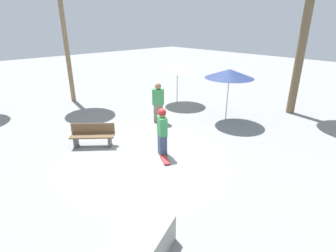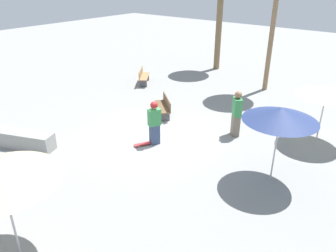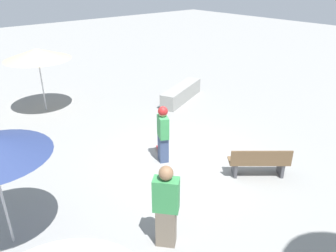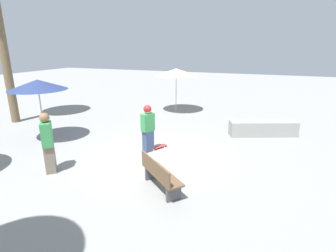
% 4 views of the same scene
% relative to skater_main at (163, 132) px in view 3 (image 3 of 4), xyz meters
% --- Properties ---
extents(ground_plane, '(60.00, 60.00, 0.00)m').
position_rel_skater_main_xyz_m(ground_plane, '(-0.40, -0.34, -0.91)').
color(ground_plane, gray).
extents(skater_main, '(0.51, 0.42, 1.69)m').
position_rel_skater_main_xyz_m(skater_main, '(0.00, 0.00, 0.00)').
color(skater_main, '#38476B').
rests_on(skater_main, ground_plane).
extents(skateboard, '(0.80, 0.55, 0.07)m').
position_rel_skater_main_xyz_m(skateboard, '(0.34, -0.21, -0.86)').
color(skateboard, red).
rests_on(skateboard, ground_plane).
extents(concrete_ledge, '(1.61, 2.80, 0.62)m').
position_rel_skater_main_xyz_m(concrete_ledge, '(3.31, -3.77, -0.60)').
color(concrete_ledge, gray).
rests_on(concrete_ledge, ground_plane).
extents(bench_near, '(1.37, 1.50, 0.85)m').
position_rel_skater_main_xyz_m(bench_near, '(-2.29, -1.42, -0.49)').
color(bench_near, '#47474C').
rests_on(bench_near, ground_plane).
extents(shade_umbrella_tan, '(2.45, 2.45, 2.45)m').
position_rel_skater_main_xyz_m(shade_umbrella_tan, '(6.01, 1.09, 1.33)').
color(shade_umbrella_tan, '#B7B7BC').
rests_on(shade_umbrella_tan, ground_plane).
extents(bystander_watching, '(0.56, 0.53, 1.83)m').
position_rel_skater_main_xyz_m(bystander_watching, '(-2.53, 2.02, -0.00)').
color(bystander_watching, '#726656').
rests_on(bystander_watching, ground_plane).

